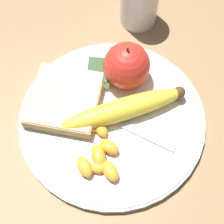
{
  "coord_description": "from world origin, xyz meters",
  "views": [
    {
      "loc": [
        0.26,
        0.02,
        0.53
      ],
      "look_at": [
        0.0,
        0.0,
        0.03
      ],
      "focal_mm": 60.0,
      "sensor_mm": 36.0,
      "label": 1
    }
  ],
  "objects_px": {
    "fork": "(115,121)",
    "jam_packet": "(99,73)",
    "plate": "(112,119)",
    "apple": "(127,65)",
    "banana": "(124,109)",
    "bread_slice": "(65,100)"
  },
  "relations": [
    {
      "from": "fork",
      "to": "jam_packet",
      "type": "distance_m",
      "value": 0.09
    },
    {
      "from": "plate",
      "to": "fork",
      "type": "bearing_deg",
      "value": 43.97
    },
    {
      "from": "fork",
      "to": "jam_packet",
      "type": "xyz_separation_m",
      "value": [
        -0.08,
        -0.03,
        0.01
      ]
    },
    {
      "from": "plate",
      "to": "jam_packet",
      "type": "height_order",
      "value": "jam_packet"
    },
    {
      "from": "plate",
      "to": "apple",
      "type": "xyz_separation_m",
      "value": [
        -0.07,
        0.02,
        0.04
      ]
    },
    {
      "from": "plate",
      "to": "apple",
      "type": "height_order",
      "value": "apple"
    },
    {
      "from": "jam_packet",
      "to": "banana",
      "type": "bearing_deg",
      "value": 34.11
    },
    {
      "from": "apple",
      "to": "banana",
      "type": "xyz_separation_m",
      "value": [
        0.07,
        0.0,
        -0.02
      ]
    },
    {
      "from": "bread_slice",
      "to": "jam_packet",
      "type": "xyz_separation_m",
      "value": [
        -0.05,
        0.05,
        -0.0
      ]
    },
    {
      "from": "plate",
      "to": "jam_packet",
      "type": "relative_size",
      "value": 6.2
    },
    {
      "from": "bread_slice",
      "to": "jam_packet",
      "type": "distance_m",
      "value": 0.07
    },
    {
      "from": "plate",
      "to": "banana",
      "type": "height_order",
      "value": "banana"
    },
    {
      "from": "apple",
      "to": "fork",
      "type": "height_order",
      "value": "apple"
    },
    {
      "from": "plate",
      "to": "bread_slice",
      "type": "distance_m",
      "value": 0.08
    },
    {
      "from": "apple",
      "to": "bread_slice",
      "type": "xyz_separation_m",
      "value": [
        0.05,
        -0.09,
        -0.03
      ]
    },
    {
      "from": "fork",
      "to": "banana",
      "type": "bearing_deg",
      "value": -110.96
    },
    {
      "from": "bread_slice",
      "to": "fork",
      "type": "distance_m",
      "value": 0.08
    },
    {
      "from": "banana",
      "to": "fork",
      "type": "height_order",
      "value": "banana"
    },
    {
      "from": "bread_slice",
      "to": "fork",
      "type": "xyz_separation_m",
      "value": [
        0.03,
        0.08,
        -0.01
      ]
    },
    {
      "from": "banana",
      "to": "bread_slice",
      "type": "xyz_separation_m",
      "value": [
        -0.01,
        -0.09,
        -0.01
      ]
    },
    {
      "from": "jam_packet",
      "to": "bread_slice",
      "type": "bearing_deg",
      "value": -42.09
    },
    {
      "from": "fork",
      "to": "jam_packet",
      "type": "bearing_deg",
      "value": -45.18
    }
  ]
}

